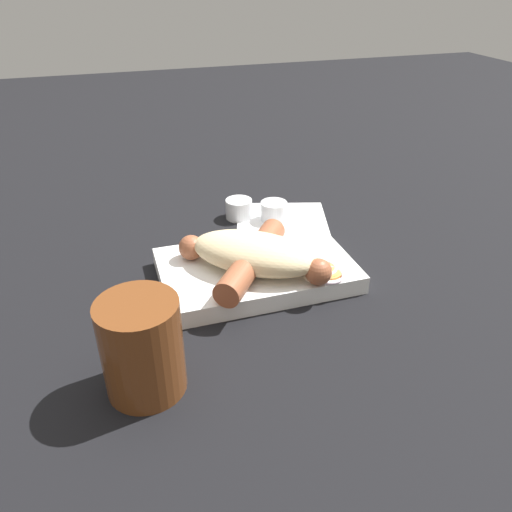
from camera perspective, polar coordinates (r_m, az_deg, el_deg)
ground_plane at (r=0.67m, az=0.00°, el=-2.50°), size 3.00×3.00×0.00m
food_tray at (r=0.66m, az=0.00°, el=-1.63°), size 0.25×0.16×0.02m
bread_roll at (r=0.63m, az=-0.17°, el=0.35°), size 0.18×0.17×0.05m
sausage at (r=0.63m, az=-0.43°, el=-0.37°), size 0.17×0.16×0.03m
pickled_veggies at (r=0.64m, az=7.34°, el=-1.76°), size 0.07×0.07×0.01m
napkin at (r=0.81m, az=2.98°, el=3.93°), size 0.18×0.18×0.00m
condiment_cup_near at (r=0.81m, az=2.05°, el=5.00°), size 0.04×0.04×0.03m
condiment_cup_far at (r=0.82m, az=-1.96°, el=5.30°), size 0.04×0.04×0.03m
drink_glass at (r=0.49m, az=-12.89°, el=-10.12°), size 0.08×0.08×0.10m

